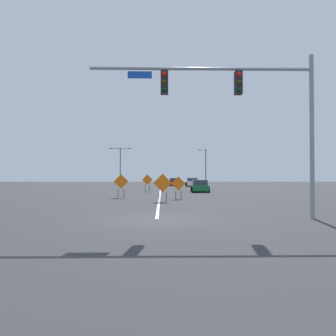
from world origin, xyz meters
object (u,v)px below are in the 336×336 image
Objects in this scene: traffic_signal_assembly at (242,99)px; car_red_distant at (174,182)px; construction_sign_median_near at (178,185)px; street_lamp_far_right at (120,162)px; car_white_passing at (192,182)px; car_green_far at (200,186)px; street_lamp_mid_right at (205,165)px; construction_sign_median_far at (147,181)px; construction_sign_left_lane at (163,184)px; construction_sign_right_lane at (121,183)px.

traffic_signal_assembly is 2.48× the size of car_red_distant.
traffic_signal_assembly is at bearing -78.81° from construction_sign_median_near.
traffic_signal_assembly is 1.37× the size of street_lamp_far_right.
car_white_passing is 1.14× the size of car_green_far.
construction_sign_median_near is (-7.48, -39.38, -2.79)m from street_lamp_mid_right.
construction_sign_median_near is at bearing -100.75° from street_lamp_mid_right.
traffic_signal_assembly is at bearing -91.92° from car_white_passing.
street_lamp_far_right is 41.72m from construction_sign_median_near.
street_lamp_far_right is (-17.51, 0.97, 0.60)m from street_lamp_mid_right.
construction_sign_median_near is (3.06, -11.21, -0.11)m from construction_sign_median_far.
street_lamp_mid_right is at bearing 69.48° from construction_sign_median_far.
construction_sign_left_lane is at bearing -117.72° from construction_sign_median_near.
construction_sign_left_lane is 32.04m from car_red_distant.
car_green_far is at bearing 88.37° from traffic_signal_assembly.
street_lamp_far_right is 15.77m from car_red_distant.
construction_sign_left_lane is 0.53× the size of car_green_far.
street_lamp_far_right reaches higher than construction_sign_median_far.
car_red_distant is (2.03, 31.97, -0.67)m from construction_sign_left_lane.
car_green_far reaches higher than car_red_distant.
construction_sign_median_near reaches higher than car_green_far.
construction_sign_right_lane is at bearing -108.11° from street_lamp_mid_right.
car_red_distant is at bearing 86.37° from construction_sign_left_lane.
construction_sign_right_lane reaches higher than car_white_passing.
construction_sign_right_lane is at bearing 131.78° from construction_sign_left_lane.
construction_sign_median_far reaches higher than car_white_passing.
traffic_signal_assembly is at bearing -68.72° from construction_sign_left_lane.
car_white_passing is at bearing -43.67° from street_lamp_far_right.
traffic_signal_assembly is 2.63× the size of car_green_far.
street_lamp_mid_right is 3.47× the size of construction_sign_left_lane.
construction_sign_left_lane is at bearing -78.45° from street_lamp_far_right.
construction_sign_median_near reaches higher than car_red_distant.
car_red_distant is at bearing 142.66° from car_white_passing.
car_white_passing is (-3.85, -12.07, -3.29)m from street_lamp_mid_right.
construction_sign_median_far reaches higher than construction_sign_median_near.
construction_sign_median_near reaches higher than car_white_passing.
car_red_distant is at bearing 92.20° from traffic_signal_assembly.
construction_sign_median_near is 0.47× the size of car_green_far.
street_lamp_far_right reaches higher than car_green_far.
car_green_far is at bearing 47.56° from construction_sign_right_lane.
construction_sign_left_lane is at bearing -99.38° from car_white_passing.
construction_sign_median_near is at bearing 101.19° from traffic_signal_assembly.
car_green_far is (-4.54, -29.26, -3.32)m from street_lamp_mid_right.
traffic_signal_assembly reaches higher than construction_sign_median_near.
traffic_signal_assembly is at bearing -95.77° from street_lamp_mid_right.
construction_sign_median_far is 18.70m from car_red_distant.
car_green_far is (6.00, -1.09, -0.64)m from construction_sign_median_far.
street_lamp_mid_right is 3.59× the size of construction_sign_median_far.
construction_sign_left_lane reaches higher than car_white_passing.
street_lamp_mid_right is 13.09m from car_white_passing.
street_lamp_mid_right is 1.83× the size of car_green_far.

